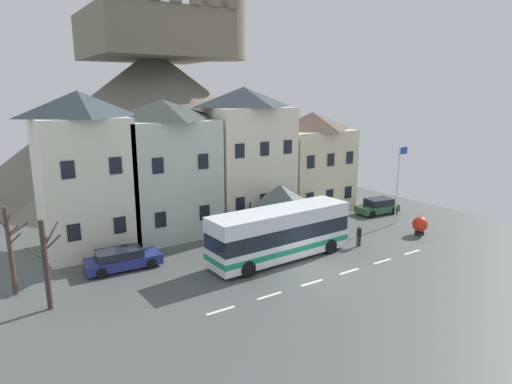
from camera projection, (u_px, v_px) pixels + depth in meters
The scene contains 19 objects.
ground_plane at pixel (317, 270), 27.22m from camera, with size 40.00×60.00×0.07m.
townhouse_00 at pixel (84, 173), 29.57m from camera, with size 5.74×5.09×10.86m.
townhouse_01 at pixel (165, 168), 33.29m from camera, with size 6.82×6.21×10.24m.
townhouse_02 at pixel (244, 155), 36.92m from camera, with size 6.80×6.12×11.17m.
townhouse_03 at pixel (311, 161), 40.56m from camera, with size 6.84×5.21×8.98m.
hilltop_castle at pixel (156, 112), 53.23m from camera, with size 41.79×41.79×22.25m.
transit_bus at pixel (280, 234), 28.70m from camera, with size 10.10×2.99×3.38m.
bus_shelter at pixel (280, 194), 33.49m from camera, with size 3.60×3.60×3.90m.
parked_car_00 at pixel (122, 259), 27.28m from camera, with size 4.65×2.14×1.29m.
parked_car_01 at pixel (378, 206), 39.68m from camera, with size 4.03×2.25×1.37m.
parked_car_02 at pixel (318, 216), 36.54m from camera, with size 4.53×1.95×1.29m.
pedestrian_00 at pixel (340, 224), 33.85m from camera, with size 0.34×0.30×1.55m.
pedestrian_01 at pixel (359, 235), 31.21m from camera, with size 0.38×0.35×1.55m.
pedestrian_02 at pixel (341, 228), 32.80m from camera, with size 0.33×0.35×1.53m.
public_bench at pixel (263, 222), 35.53m from camera, with size 1.51×0.48×0.87m.
flagpole at pixel (398, 179), 35.89m from camera, with size 0.95×0.10×6.47m.
harbour_buoy at pixel (420, 225), 33.75m from camera, with size 1.18×1.18×1.43m.
bare_tree_00 at pixel (46, 263), 21.83m from camera, with size 1.75×1.70×4.69m.
bare_tree_01 at pixel (11, 249), 23.38m from camera, with size 1.48×1.05×4.93m.
Camera 1 is at (-17.17, -19.16, 10.79)m, focal length 30.86 mm.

